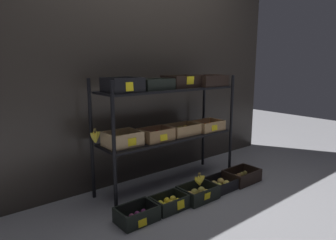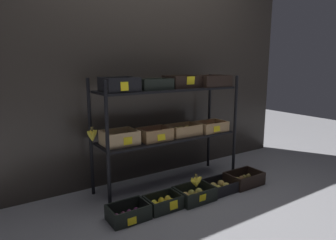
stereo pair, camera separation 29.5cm
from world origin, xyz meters
The scene contains 9 objects.
ground_plane centered at (0.00, 0.00, 0.00)m, with size 10.00×10.00×0.00m, color gray.
storefront_wall centered at (0.00, 0.41, 1.07)m, with size 3.85×0.12×2.14m, color #2D2823.
display_rack centered at (0.00, -0.02, 0.77)m, with size 1.56×0.45×1.13m.
crate_ground_plum centered at (-0.65, -0.41, 0.05)m, with size 0.32×0.23×0.13m.
crate_ground_lemon centered at (-0.32, -0.41, 0.05)m, with size 0.30×0.22×0.12m.
crate_ground_apple_gold centered at (0.01, -0.43, 0.05)m, with size 0.34×0.26×0.13m.
crate_ground_right_apple_gold centered at (0.34, -0.41, 0.04)m, with size 0.32×0.26×0.11m.
crate_ground_kiwi centered at (0.66, -0.43, 0.05)m, with size 0.37×0.25×0.13m.
banana_bunch_loose centered at (0.02, -0.44, 0.18)m, with size 0.15×0.05×0.12m.
Camera 2 is at (-1.59, -2.43, 1.25)m, focal length 31.76 mm.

